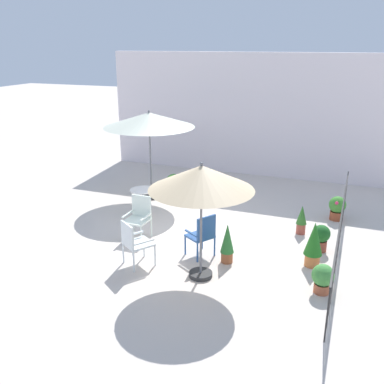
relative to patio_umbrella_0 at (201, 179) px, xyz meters
name	(u,v)px	position (x,y,z in m)	size (l,w,h in m)	color
ground_plane	(191,234)	(-0.85, 1.68, -1.91)	(60.00, 60.00, 0.00)	beige
villa_facade	(250,115)	(-0.85, 6.99, 0.02)	(9.53, 0.30, 3.87)	white
terrace_railing	(340,227)	(2.33, 1.68, -1.24)	(0.03, 5.97, 1.01)	black
patio_umbrella_0	(201,179)	(0.00, 0.00, 0.00)	(1.88, 1.88, 2.21)	#2D2D2D
patio_umbrella_1	(149,120)	(-2.78, 3.60, 0.27)	(2.45, 2.45, 2.45)	#2D2D2D
cafe_table_0	(143,199)	(-2.29, 2.15, -1.39)	(0.63, 0.63, 0.76)	white
patio_chair_0	(203,233)	(-0.24, 0.75, -1.39)	(0.63, 0.64, 0.92)	#27508F
patio_chair_1	(134,241)	(-1.35, -0.06, -1.39)	(0.68, 0.69, 0.92)	silver
patio_chair_2	(139,215)	(-1.87, 1.12, -1.38)	(0.51, 0.52, 0.96)	white
potted_plant_0	(302,219)	(1.48, 2.63, -1.55)	(0.24, 0.24, 0.68)	#A2493A
potted_plant_1	(321,237)	(1.98, 1.89, -1.59)	(0.37, 0.37, 0.58)	brown
potted_plant_2	(174,183)	(-2.29, 4.05, -1.57)	(0.46, 0.46, 0.62)	#B2562E
potted_plant_3	(227,242)	(0.30, 0.71, -1.48)	(0.27, 0.27, 0.82)	#9B5330
potted_plant_4	(323,278)	(2.17, 0.24, -1.62)	(0.39, 0.39, 0.53)	#AF5939
potted_plant_5	(337,207)	(2.18, 3.79, -1.59)	(0.41, 0.42, 0.60)	brown
potted_plant_6	(314,243)	(1.89, 1.17, -1.42)	(0.36, 0.36, 0.92)	#C9723D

